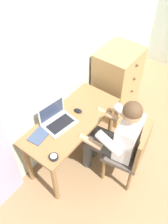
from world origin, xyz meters
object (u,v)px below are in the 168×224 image
(dresser, at_px, (117,84))
(laptop, at_px, (57,119))
(desk, at_px, (72,127))
(person_seated, at_px, (117,135))
(computer_mouse, at_px, (78,111))
(chair, at_px, (131,152))
(notebook_pad, at_px, (39,136))
(desk_clock, at_px, (54,157))

(dresser, xyz_separation_m, laptop, (-1.17, 0.06, 0.25))
(dresser, bearing_deg, desk, -178.16)
(laptop, bearing_deg, person_seated, -65.36)
(laptop, distance_m, computer_mouse, 0.28)
(dresser, relative_size, chair, 1.20)
(desk, relative_size, computer_mouse, 12.15)
(desk, distance_m, notebook_pad, 0.42)
(computer_mouse, bearing_deg, desk, 178.82)
(dresser, relative_size, laptop, 2.85)
(desk, relative_size, dresser, 1.15)
(laptop, bearing_deg, desk_clock, -142.74)
(person_seated, relative_size, laptop, 3.23)
(person_seated, bearing_deg, dresser, 31.00)
(desk_clock, bearing_deg, computer_mouse, 17.11)
(laptop, xyz_separation_m, desk_clock, (-0.36, -0.28, -0.04))
(person_seated, height_order, notebook_pad, person_seated)
(dresser, relative_size, person_seated, 0.88)
(desk, bearing_deg, chair, -75.52)
(desk_clock, bearing_deg, dresser, 7.87)
(dresser, xyz_separation_m, chair, (-0.87, -0.72, -0.03))
(chair, height_order, computer_mouse, chair)
(chair, bearing_deg, dresser, 39.62)
(computer_mouse, bearing_deg, chair, -94.31)
(notebook_pad, bearing_deg, person_seated, -55.87)
(person_seated, bearing_deg, laptop, 114.64)
(person_seated, distance_m, notebook_pad, 0.83)
(laptop, bearing_deg, dresser, -3.17)
(chair, distance_m, laptop, 0.88)
(desk_clock, bearing_deg, chair, -37.27)
(person_seated, relative_size, desk_clock, 13.37)
(person_seated, bearing_deg, desk, 106.71)
(dresser, bearing_deg, person_seated, -149.00)
(notebook_pad, bearing_deg, laptop, -11.89)
(dresser, distance_m, chair, 1.13)
(laptop, relative_size, notebook_pad, 1.78)
(chair, height_order, laptop, laptop)
(person_seated, distance_m, desk_clock, 0.72)
(desk, relative_size, person_seated, 1.01)
(person_seated, height_order, computer_mouse, person_seated)
(desk, xyz_separation_m, computer_mouse, (0.14, 0.02, 0.14))
(dresser, bearing_deg, chair, -140.38)
(desk, xyz_separation_m, person_seated, (0.15, -0.50, 0.07))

